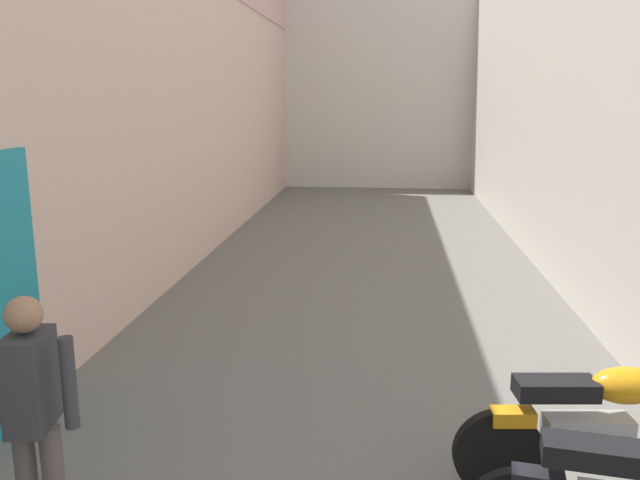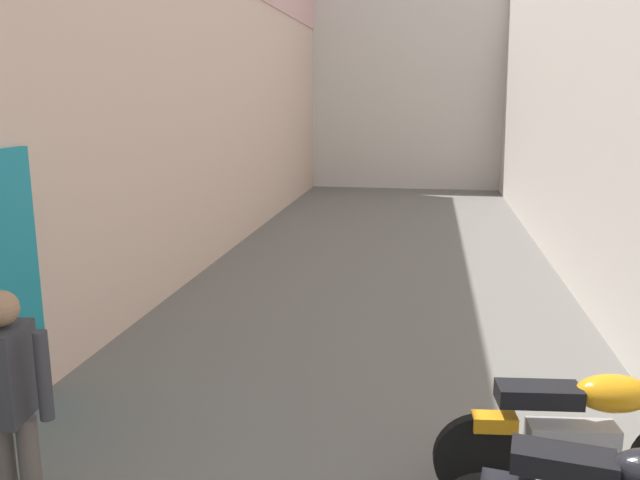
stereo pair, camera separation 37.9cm
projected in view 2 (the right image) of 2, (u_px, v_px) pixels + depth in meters
ground_plane at (360, 335)px, 7.32m from camera, size 36.08×36.08×0.00m
building_far_end at (408, 81)px, 19.24m from camera, size 8.31×2.00×6.05m
motorcycle_fifth at (582, 433)px, 4.19m from camera, size 1.85×0.58×1.04m
pedestrian_further_down at (11, 402)px, 3.70m from camera, size 0.52×0.36×1.57m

